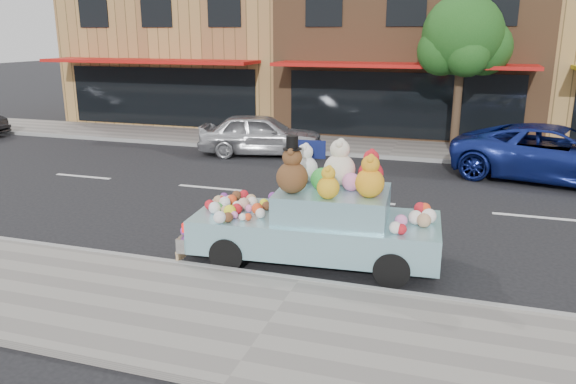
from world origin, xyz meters
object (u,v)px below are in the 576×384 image
at_px(car_silver, 261,134).
at_px(art_car, 318,218).
at_px(car_blue, 557,154).
at_px(street_tree, 463,42).

xyz_separation_m(car_silver, art_car, (4.19, -8.31, 0.11)).
distance_m(car_silver, art_car, 9.30).
bearing_deg(car_blue, art_car, 160.58).
bearing_deg(art_car, street_tree, 74.69).
distance_m(street_tree, car_silver, 7.22).
relative_size(car_silver, art_car, 0.90).
height_order(street_tree, car_silver, street_tree).
distance_m(street_tree, art_car, 11.05).
bearing_deg(car_blue, car_silver, 98.13).
bearing_deg(car_silver, art_car, -166.21).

